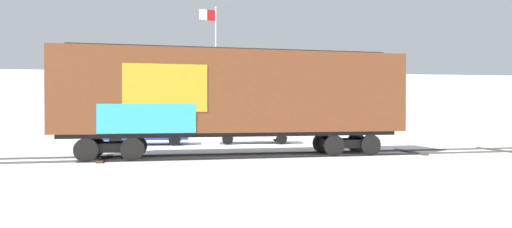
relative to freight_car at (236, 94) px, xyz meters
The scene contains 7 objects.
ground_plane 2.67m from the freight_car, behind, with size 260.00×260.00×0.00m, color silver.
track 3.46m from the freight_car, ahead, with size 59.97×5.63×0.08m.
freight_car is the anchor object (origin of this frame).
flagpole 12.05m from the freight_car, 93.21° to the left, with size 1.29×0.40×9.39m.
hillside 70.94m from the freight_car, 90.08° to the left, with size 110.58×43.56×13.30m.
parked_car_blue 8.29m from the freight_car, 125.21° to the left, with size 4.71×1.93×1.69m.
parked_car_white 7.25m from the freight_car, 76.70° to the left, with size 4.70×2.13×1.77m.
Camera 1 is at (-1.18, -17.10, 1.96)m, focal length 28.18 mm.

